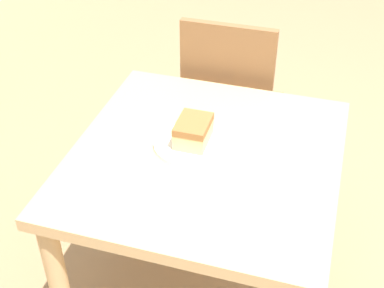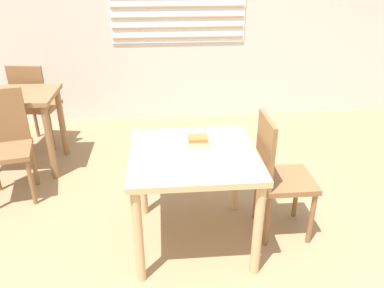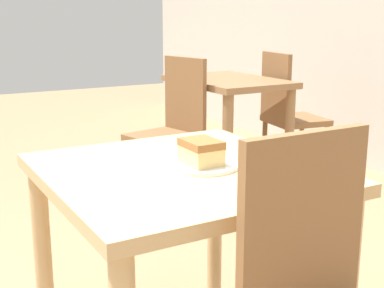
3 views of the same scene
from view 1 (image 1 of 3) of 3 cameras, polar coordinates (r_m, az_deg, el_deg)
The scene contains 4 objects.
dining_table_near at distance 1.69m, azimuth 1.39°, elevation -4.07°, with size 0.83×0.80×0.71m.
chair_near_window at distance 2.23m, azimuth 4.13°, elevation 3.79°, with size 0.38×0.38×0.91m.
plate at distance 1.65m, azimuth -0.19°, elevation 0.04°, with size 0.23×0.23×0.01m.
cake_slice at distance 1.63m, azimuth 0.13°, elevation 1.37°, with size 0.13×0.10×0.08m.
Camera 1 is at (-1.33, 0.27, 1.71)m, focal length 50.00 mm.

